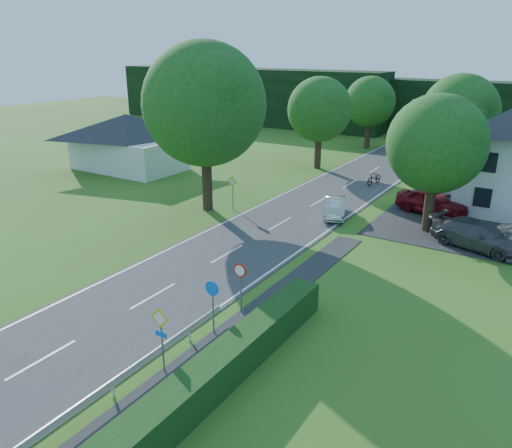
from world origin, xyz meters
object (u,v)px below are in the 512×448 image
Objects in this scene: moving_car at (335,207)px; parked_car_silver_a at (450,185)px; parked_car_red at (432,202)px; streetlight at (435,155)px; parked_car_grey at (478,235)px; motorcycle at (374,178)px.

moving_car is 11.09m from parked_car_silver_a.
parked_car_silver_a is (0.01, 5.46, -0.05)m from parked_car_red.
streetlight is 7.30m from moving_car.
moving_car is 9.40m from parked_car_grey.
parked_car_red is at bearing 15.00° from moving_car.
streetlight is 1.63× the size of parked_car_red.
streetlight reaches higher than parked_car_grey.
parked_car_grey reaches higher than motorcycle.
parked_car_silver_a reaches higher than moving_car.
moving_car is 0.83× the size of parked_car_silver_a.
moving_car is (-5.67, -2.64, -3.77)m from streetlight.
streetlight is 10.12m from motorcycle.
moving_car reaches higher than motorcycle.
motorcycle is 0.40× the size of parked_car_grey.
motorcycle is at bearing 132.00° from streetlight.
moving_car is 0.73× the size of parked_car_grey.
parked_car_grey is (3.88, -5.04, -0.05)m from parked_car_red.
moving_car is 0.81× the size of parked_car_red.
parked_car_silver_a is (6.09, 0.04, 0.22)m from motorcycle.
parked_car_red reaches higher than motorcycle.
parked_car_grey is at bearing -27.57° from moving_car.
streetlight is 2.01× the size of moving_car.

